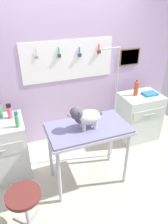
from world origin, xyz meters
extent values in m
cube|color=#B1AE99|center=(0.00, 0.00, -0.02)|extent=(4.40, 4.00, 0.04)
cube|color=#BCA3C7|center=(0.00, 1.28, 1.15)|extent=(4.00, 0.06, 2.30)
cube|color=white|center=(0.02, 1.24, 1.43)|extent=(1.49, 0.02, 0.63)
cylinder|color=gray|center=(-0.48, 1.23, 1.67)|extent=(0.01, 0.02, 0.01)
cube|color=silver|center=(-0.49, 1.22, 1.60)|extent=(0.01, 0.00, 0.11)
cube|color=silver|center=(-0.47, 1.22, 1.60)|extent=(0.01, 0.00, 0.11)
torus|color=black|center=(-0.49, 1.22, 1.53)|extent=(0.03, 0.01, 0.03)
torus|color=black|center=(-0.47, 1.22, 1.53)|extent=(0.03, 0.01, 0.03)
cylinder|color=gray|center=(-0.13, 1.23, 1.65)|extent=(0.01, 0.02, 0.01)
cylinder|color=green|center=(-0.13, 1.22, 1.60)|extent=(0.02, 0.02, 0.09)
cube|color=green|center=(-0.13, 1.22, 1.52)|extent=(0.06, 0.02, 0.06)
cube|color=#333338|center=(-0.13, 1.21, 1.52)|extent=(0.05, 0.01, 0.05)
cylinder|color=gray|center=(0.20, 1.23, 1.63)|extent=(0.01, 0.02, 0.01)
cylinder|color=blue|center=(0.20, 1.22, 1.57)|extent=(0.02, 0.02, 0.09)
cube|color=blue|center=(0.20, 1.22, 1.50)|extent=(0.06, 0.02, 0.06)
cube|color=#333338|center=(0.20, 1.21, 1.50)|extent=(0.05, 0.01, 0.05)
cylinder|color=gray|center=(0.53, 1.23, 1.65)|extent=(0.01, 0.02, 0.01)
cylinder|color=red|center=(0.53, 1.22, 1.60)|extent=(0.02, 0.02, 0.09)
cube|color=red|center=(0.53, 1.22, 1.53)|extent=(0.06, 0.02, 0.06)
cube|color=#333338|center=(0.53, 1.21, 1.53)|extent=(0.05, 0.01, 0.05)
cube|color=brown|center=(1.14, 1.24, 1.38)|extent=(0.38, 0.02, 0.29)
cube|color=#A47650|center=(1.14, 1.23, 1.38)|extent=(0.35, 0.01, 0.25)
cylinder|color=#B7B7BC|center=(-0.56, -0.13, 0.42)|extent=(0.04, 0.04, 0.84)
cylinder|color=#B7B7BC|center=(0.37, -0.13, 0.42)|extent=(0.04, 0.04, 0.84)
cylinder|color=#B7B7BC|center=(-0.56, 0.35, 0.42)|extent=(0.04, 0.04, 0.84)
cylinder|color=#B7B7BC|center=(0.37, 0.35, 0.42)|extent=(0.04, 0.04, 0.84)
cube|color=#B7B7BC|center=(-0.09, 0.11, 0.86)|extent=(1.05, 0.60, 0.03)
cube|color=slate|center=(-0.09, 0.11, 0.89)|extent=(1.02, 0.58, 0.03)
cylinder|color=#B7B7BC|center=(0.45, 0.43, 0.01)|extent=(0.11, 0.11, 0.01)
cylinder|color=#B7B7BC|center=(0.45, 0.43, 0.89)|extent=(0.02, 0.02, 1.78)
cylinder|color=#B7B7BC|center=(0.33, 0.43, 1.77)|extent=(0.24, 0.02, 0.02)
cylinder|color=silver|center=(-0.17, 0.05, 0.96)|extent=(0.05, 0.05, 0.10)
cylinder|color=silver|center=(-0.17, 0.14, 0.96)|extent=(0.05, 0.05, 0.10)
cylinder|color=silver|center=(-0.02, 0.04, 0.96)|extent=(0.05, 0.05, 0.10)
cylinder|color=silver|center=(-0.02, 0.14, 0.96)|extent=(0.05, 0.05, 0.10)
ellipsoid|color=silver|center=(-0.10, 0.09, 1.06)|extent=(0.32, 0.21, 0.18)
ellipsoid|color=#4F4956|center=(-0.21, 0.09, 1.05)|extent=(0.11, 0.14, 0.10)
sphere|color=#4F4956|center=(-0.25, 0.10, 1.14)|extent=(0.16, 0.16, 0.16)
ellipsoid|color=silver|center=(-0.32, 0.10, 1.13)|extent=(0.07, 0.06, 0.05)
sphere|color=black|center=(-0.35, 0.10, 1.13)|extent=(0.02, 0.02, 0.02)
ellipsoid|color=#4F4956|center=(-0.24, 0.03, 1.15)|extent=(0.05, 0.04, 0.09)
ellipsoid|color=#4F4956|center=(-0.23, 0.16, 1.15)|extent=(0.05, 0.04, 0.09)
sphere|color=#4F4956|center=(0.05, 0.09, 1.08)|extent=(0.07, 0.07, 0.07)
cube|color=silver|center=(1.15, 0.76, 0.42)|extent=(0.68, 0.52, 0.85)
cube|color=#B4C5B8|center=(1.15, 0.50, 0.61)|extent=(0.60, 0.01, 0.17)
cylinder|color=#99999E|center=(1.15, 0.49, 0.61)|extent=(0.20, 0.02, 0.02)
cylinder|color=#9E9EA3|center=(-0.99, -0.32, 0.25)|extent=(0.04, 0.04, 0.50)
cube|color=#9E9EA3|center=(-0.92, -0.24, 0.01)|extent=(0.18, 0.18, 0.02)
cube|color=#9E9EA3|center=(-1.07, -0.24, 0.01)|extent=(0.18, 0.18, 0.02)
cylinder|color=#5D2622|center=(-0.99, -0.32, 0.53)|extent=(0.37, 0.37, 0.04)
cylinder|color=#DF565C|center=(-0.99, 0.75, 0.94)|extent=(0.07, 0.07, 0.15)
cylinder|color=#DF565C|center=(-0.99, 0.75, 1.02)|extent=(0.03, 0.03, 0.02)
cube|color=black|center=(-0.99, 0.75, 1.06)|extent=(0.06, 0.04, 0.04)
cylinder|color=#419A65|center=(-1.11, 0.82, 0.95)|extent=(0.06, 0.06, 0.17)
cube|color=#C63337|center=(-1.09, 0.82, 1.07)|extent=(0.03, 0.01, 0.01)
cylinder|color=#45A261|center=(-0.91, 0.48, 0.95)|extent=(0.06, 0.06, 0.16)
cylinder|color=#45A261|center=(-0.91, 0.48, 1.04)|extent=(0.03, 0.03, 0.02)
cube|color=#3A76B5|center=(-0.91, 0.48, 1.07)|extent=(0.05, 0.03, 0.04)
cylinder|color=#BB4520|center=(1.05, 0.80, 0.96)|extent=(0.07, 0.07, 0.23)
cone|color=#BB4520|center=(1.05, 0.80, 1.09)|extent=(0.07, 0.07, 0.02)
cylinder|color=red|center=(1.05, 0.80, 1.11)|extent=(0.03, 0.03, 0.02)
cube|color=#2976B7|center=(1.29, 0.73, 0.86)|extent=(0.24, 0.18, 0.04)
camera|label=1|loc=(-0.92, -1.93, 2.38)|focal=33.84mm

